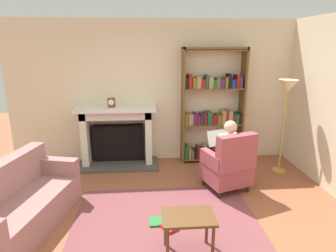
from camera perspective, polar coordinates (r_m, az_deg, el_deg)
The scene contains 13 objects.
ground at distance 3.74m, azimuth -0.06°, elevation -20.99°, with size 14.00×14.00×0.00m, color #975336.
back_wall at distance 5.61m, azimuth -2.14°, elevation 6.68°, with size 5.60×0.10×2.70m, color beige.
side_wall_right at distance 5.20m, azimuth 29.29°, elevation 3.95°, with size 0.10×5.20×2.70m, color beige.
area_rug at distance 3.98m, azimuth -0.42°, elevation -18.34°, with size 2.40×1.80×0.01m, color brown.
fireplace at distance 5.56m, azimuth -9.95°, elevation -1.57°, with size 1.49×0.64×1.15m.
mantel_clock at distance 5.31m, azimuth -11.11°, elevation 4.55°, with size 0.14×0.14×0.16m.
bookshelf at distance 5.60m, azimuth 8.78°, elevation 3.06°, with size 1.19×0.32×2.20m.
armchair_reading at distance 4.63m, azimuth 11.93°, elevation -7.60°, with size 0.80×0.79×0.97m.
seated_reader at distance 4.65m, azimuth 11.25°, elevation -4.87°, with size 0.48×0.59×1.14m.
sofa_floral at distance 4.13m, azimuth -27.40°, elevation -13.80°, with size 1.10×1.82×0.85m.
side_table at distance 3.26m, azimuth 4.08°, elevation -18.42°, with size 0.56×0.39×0.48m.
scattered_books at distance 3.89m, azimuth -0.80°, elevation -18.80°, with size 0.38×0.39×0.04m.
floor_lamp at distance 5.33m, azimuth 22.46°, elevation 5.73°, with size 0.32×0.32×1.67m.
Camera 1 is at (-0.24, -2.98, 2.23)m, focal length 30.83 mm.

